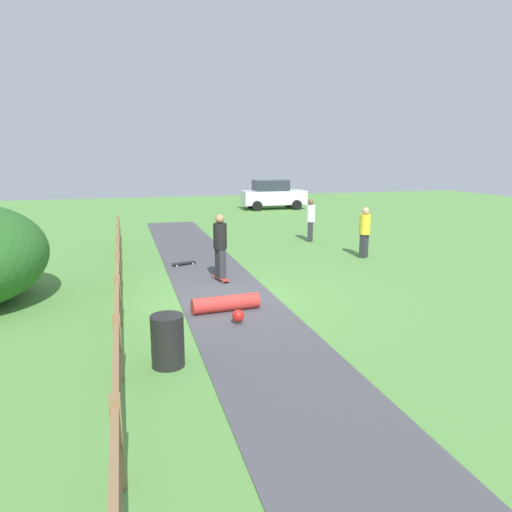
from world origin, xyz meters
name	(u,v)px	position (x,y,z in m)	size (l,w,h in m)	color
ground_plane	(227,298)	(0.00, 0.00, 0.00)	(60.00, 60.00, 0.00)	#568E42
asphalt_path	(227,298)	(0.00, 0.00, 0.01)	(2.40, 28.00, 0.02)	#47474C
wooden_fence	(118,280)	(-2.60, 0.00, 0.67)	(0.12, 18.12, 1.10)	olive
trash_bin	(168,341)	(-1.80, -3.52, 0.45)	(0.56, 0.56, 0.90)	black
skater_riding	(220,244)	(0.18, 1.63, 1.09)	(0.46, 0.82, 1.90)	#B23326
skater_fallen	(227,304)	(-0.24, -1.09, 0.20)	(1.59, 1.27, 0.36)	red
skateboard_loose	(184,263)	(-0.59, 3.85, 0.09)	(0.82, 0.44, 0.08)	black
bystander_white	(311,218)	(5.06, 6.83, 0.98)	(0.51, 0.51, 1.76)	#2D2D33
bystander_yellow	(365,230)	(5.66, 3.38, 0.98)	(0.53, 0.53, 1.76)	#2D2D33
parked_car_white	(273,195)	(7.27, 18.74, 0.96)	(4.23, 2.07, 1.92)	silver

